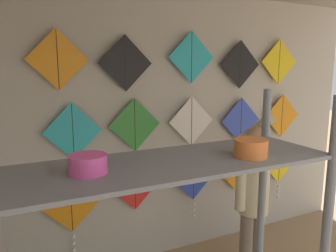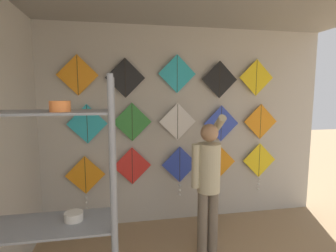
# 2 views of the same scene
# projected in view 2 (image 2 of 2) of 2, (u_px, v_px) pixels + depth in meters

# --- Properties ---
(back_panel) EXTENTS (4.49, 0.06, 2.80)m
(back_panel) POSITION_uv_depth(u_px,v_px,m) (174.00, 126.00, 3.81)
(back_panel) COLOR #BCB7AD
(back_panel) RESTS_ON ground
(shelf_rack) EXTENTS (0.98, 0.33, 1.97)m
(shelf_rack) POSITION_uv_depth(u_px,v_px,m) (22.00, 239.00, 1.36)
(shelf_rack) COLOR slate
(shelf_rack) RESTS_ON ground
(shopkeeper) EXTENTS (0.42, 0.58, 1.64)m
(shopkeeper) POSITION_uv_depth(u_px,v_px,m) (208.00, 176.00, 3.03)
(shopkeeper) COLOR #726656
(shopkeeper) RESTS_ON ground
(kite_0) EXTENTS (0.53, 0.04, 0.74)m
(kite_0) POSITION_uv_depth(u_px,v_px,m) (85.00, 178.00, 3.58)
(kite_0) COLOR orange
(kite_1) EXTENTS (0.53, 0.01, 0.53)m
(kite_1) POSITION_uv_depth(u_px,v_px,m) (132.00, 166.00, 3.68)
(kite_1) COLOR red
(kite_2) EXTENTS (0.53, 0.04, 0.74)m
(kite_2) POSITION_uv_depth(u_px,v_px,m) (180.00, 167.00, 3.81)
(kite_2) COLOR blue
(kite_3) EXTENTS (0.53, 0.01, 0.53)m
(kite_3) POSITION_uv_depth(u_px,v_px,m) (218.00, 162.00, 3.91)
(kite_3) COLOR orange
(kite_4) EXTENTS (0.53, 0.04, 0.74)m
(kite_4) POSITION_uv_depth(u_px,v_px,m) (259.00, 163.00, 4.03)
(kite_4) COLOR yellow
(kite_5) EXTENTS (0.53, 0.01, 0.53)m
(kite_5) POSITION_uv_depth(u_px,v_px,m) (87.00, 124.00, 3.49)
(kite_5) COLOR #28B2C6
(kite_6) EXTENTS (0.53, 0.01, 0.53)m
(kite_6) POSITION_uv_depth(u_px,v_px,m) (132.00, 122.00, 3.60)
(kite_6) COLOR #338C38
(kite_7) EXTENTS (0.53, 0.01, 0.53)m
(kite_7) POSITION_uv_depth(u_px,v_px,m) (178.00, 122.00, 3.72)
(kite_7) COLOR white
(kite_8) EXTENTS (0.53, 0.01, 0.53)m
(kite_8) POSITION_uv_depth(u_px,v_px,m) (221.00, 123.00, 3.84)
(kite_8) COLOR blue
(kite_9) EXTENTS (0.53, 0.01, 0.53)m
(kite_9) POSITION_uv_depth(u_px,v_px,m) (261.00, 122.00, 3.95)
(kite_9) COLOR orange
(kite_10) EXTENTS (0.53, 0.01, 0.53)m
(kite_10) POSITION_uv_depth(u_px,v_px,m) (78.00, 75.00, 3.39)
(kite_10) COLOR orange
(kite_11) EXTENTS (0.53, 0.01, 0.53)m
(kite_11) POSITION_uv_depth(u_px,v_px,m) (125.00, 78.00, 3.51)
(kite_11) COLOR black
(kite_12) EXTENTS (0.53, 0.01, 0.53)m
(kite_12) POSITION_uv_depth(u_px,v_px,m) (177.00, 74.00, 3.63)
(kite_12) COLOR #28B2C6
(kite_13) EXTENTS (0.53, 0.01, 0.53)m
(kite_13) POSITION_uv_depth(u_px,v_px,m) (220.00, 80.00, 3.75)
(kite_13) COLOR black
(kite_14) EXTENTS (0.53, 0.01, 0.53)m
(kite_14) POSITION_uv_depth(u_px,v_px,m) (256.00, 78.00, 3.85)
(kite_14) COLOR yellow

